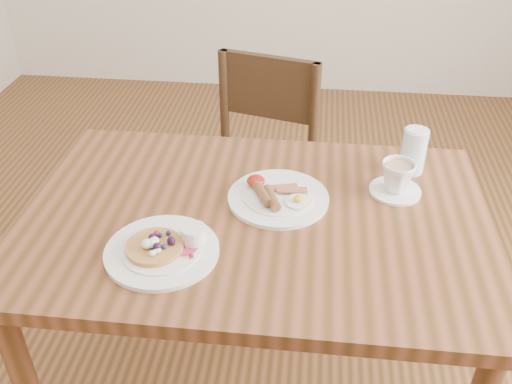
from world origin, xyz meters
TOP-DOWN VIEW (x-y plane):
  - dining_table at (0.00, 0.00)m, footprint 1.20×0.80m
  - chair_far at (-0.07, 0.64)m, footprint 0.51×0.51m
  - pancake_plate at (-0.20, -0.17)m, footprint 0.27×0.27m
  - breakfast_plate at (0.05, 0.07)m, footprint 0.27×0.27m
  - teacup_saucer at (0.36, 0.14)m, footprint 0.14×0.14m
  - water_glass at (0.42, 0.26)m, footprint 0.07×0.07m

SIDE VIEW (x-z plane):
  - chair_far at x=-0.07m, z-range 0.05..0.93m
  - dining_table at x=0.00m, z-range 0.28..1.03m
  - breakfast_plate at x=0.05m, z-range 0.74..0.78m
  - pancake_plate at x=-0.20m, z-range 0.74..0.79m
  - teacup_saucer at x=0.36m, z-range 0.75..0.84m
  - water_glass at x=0.42m, z-range 0.75..0.88m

